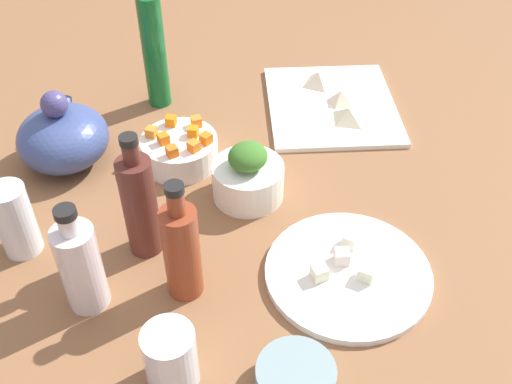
{
  "coord_description": "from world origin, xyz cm",
  "views": [
    {
      "loc": [
        -71.91,
        8.64,
        72.85
      ],
      "look_at": [
        0.0,
        0.0,
        8.0
      ],
      "focal_mm": 42.25,
      "sensor_mm": 36.0,
      "label": 1
    }
  ],
  "objects_px": {
    "teapot": "(63,137)",
    "bottle_1": "(80,265)",
    "bowl_carrots": "(180,151)",
    "bottle_0": "(140,204)",
    "bottle_2": "(182,250)",
    "cutting_board": "(331,105)",
    "plate_tofu": "(348,273)",
    "bowl_small_side": "(296,377)",
    "drinking_glass_1": "(171,358)",
    "bowl_greens": "(248,181)",
    "drinking_glass_0": "(15,220)",
    "bottle_3": "(154,50)"
  },
  "relations": [
    {
      "from": "teapot",
      "to": "bottle_0",
      "type": "distance_m",
      "value": 0.28
    },
    {
      "from": "bowl_greens",
      "to": "bottle_2",
      "type": "height_order",
      "value": "bottle_2"
    },
    {
      "from": "bowl_small_side",
      "to": "bowl_carrots",
      "type": "bearing_deg",
      "value": 15.75
    },
    {
      "from": "teapot",
      "to": "drinking_glass_0",
      "type": "distance_m",
      "value": 0.22
    },
    {
      "from": "teapot",
      "to": "bottle_0",
      "type": "height_order",
      "value": "bottle_0"
    },
    {
      "from": "bottle_2",
      "to": "bowl_small_side",
      "type": "bearing_deg",
      "value": -142.41
    },
    {
      "from": "teapot",
      "to": "bottle_1",
      "type": "bearing_deg",
      "value": -168.74
    },
    {
      "from": "bowl_greens",
      "to": "teapot",
      "type": "bearing_deg",
      "value": 67.3
    },
    {
      "from": "bowl_small_side",
      "to": "bottle_0",
      "type": "bearing_deg",
      "value": 35.92
    },
    {
      "from": "teapot",
      "to": "bowl_carrots",
      "type": "bearing_deg",
      "value": -97.48
    },
    {
      "from": "plate_tofu",
      "to": "bowl_small_side",
      "type": "height_order",
      "value": "bowl_small_side"
    },
    {
      "from": "bowl_carrots",
      "to": "drinking_glass_1",
      "type": "relative_size",
      "value": 1.49
    },
    {
      "from": "bowl_carrots",
      "to": "bottle_1",
      "type": "bearing_deg",
      "value": 155.53
    },
    {
      "from": "cutting_board",
      "to": "plate_tofu",
      "type": "bearing_deg",
      "value": 170.9
    },
    {
      "from": "bowl_greens",
      "to": "drinking_glass_1",
      "type": "distance_m",
      "value": 0.37
    },
    {
      "from": "cutting_board",
      "to": "bottle_0",
      "type": "bearing_deg",
      "value": 133.26
    },
    {
      "from": "bottle_2",
      "to": "cutting_board",
      "type": "bearing_deg",
      "value": -35.38
    },
    {
      "from": "cutting_board",
      "to": "drinking_glass_0",
      "type": "xyz_separation_m",
      "value": [
        -0.33,
        0.56,
        0.06
      ]
    },
    {
      "from": "bottle_2",
      "to": "bottle_0",
      "type": "bearing_deg",
      "value": 32.57
    },
    {
      "from": "bowl_carrots",
      "to": "bottle_2",
      "type": "relative_size",
      "value": 0.69
    },
    {
      "from": "bottle_0",
      "to": "drinking_glass_0",
      "type": "relative_size",
      "value": 1.76
    },
    {
      "from": "bottle_0",
      "to": "bottle_2",
      "type": "height_order",
      "value": "bottle_0"
    },
    {
      "from": "bowl_small_side",
      "to": "bottle_1",
      "type": "height_order",
      "value": "bottle_1"
    },
    {
      "from": "drinking_glass_1",
      "to": "cutting_board",
      "type": "bearing_deg",
      "value": -29.61
    },
    {
      "from": "bottle_1",
      "to": "bottle_2",
      "type": "bearing_deg",
      "value": -87.9
    },
    {
      "from": "bowl_carrots",
      "to": "drinking_glass_1",
      "type": "xyz_separation_m",
      "value": [
        -0.45,
        0.02,
        0.02
      ]
    },
    {
      "from": "plate_tofu",
      "to": "teapot",
      "type": "xyz_separation_m",
      "value": [
        0.33,
        0.45,
        0.05
      ]
    },
    {
      "from": "cutting_board",
      "to": "bowl_small_side",
      "type": "distance_m",
      "value": 0.64
    },
    {
      "from": "bottle_2",
      "to": "bottle_3",
      "type": "distance_m",
      "value": 0.51
    },
    {
      "from": "bottle_1",
      "to": "bottle_2",
      "type": "height_order",
      "value": "bottle_2"
    },
    {
      "from": "bowl_carrots",
      "to": "bowl_small_side",
      "type": "height_order",
      "value": "bowl_carrots"
    },
    {
      "from": "cutting_board",
      "to": "teapot",
      "type": "distance_m",
      "value": 0.53
    },
    {
      "from": "bowl_carrots",
      "to": "bottle_1",
      "type": "height_order",
      "value": "bottle_1"
    },
    {
      "from": "bowl_carrots",
      "to": "drinking_glass_1",
      "type": "distance_m",
      "value": 0.45
    },
    {
      "from": "bowl_carrots",
      "to": "drinking_glass_1",
      "type": "height_order",
      "value": "drinking_glass_1"
    },
    {
      "from": "bottle_1",
      "to": "bowl_small_side",
      "type": "bearing_deg",
      "value": -121.76
    },
    {
      "from": "cutting_board",
      "to": "bottle_0",
      "type": "xyz_separation_m",
      "value": [
        -0.35,
        0.37,
        0.09
      ]
    },
    {
      "from": "teapot",
      "to": "bowl_greens",
      "type": "bearing_deg",
      "value": -112.7
    },
    {
      "from": "cutting_board",
      "to": "bowl_greens",
      "type": "height_order",
      "value": "bowl_greens"
    },
    {
      "from": "bowl_small_side",
      "to": "bottle_3",
      "type": "bearing_deg",
      "value": 14.14
    },
    {
      "from": "bowl_small_side",
      "to": "drinking_glass_0",
      "type": "xyz_separation_m",
      "value": [
        0.29,
        0.38,
        0.04
      ]
    },
    {
      "from": "bowl_carrots",
      "to": "bottle_0",
      "type": "distance_m",
      "value": 0.23
    },
    {
      "from": "bowl_carrots",
      "to": "bowl_small_side",
      "type": "xyz_separation_m",
      "value": [
        -0.47,
        -0.13,
        -0.01
      ]
    },
    {
      "from": "cutting_board",
      "to": "bottle_3",
      "type": "relative_size",
      "value": 1.08
    },
    {
      "from": "plate_tofu",
      "to": "drinking_glass_1",
      "type": "height_order",
      "value": "drinking_glass_1"
    },
    {
      "from": "plate_tofu",
      "to": "bottle_0",
      "type": "height_order",
      "value": "bottle_0"
    },
    {
      "from": "bowl_greens",
      "to": "bowl_small_side",
      "type": "height_order",
      "value": "bowl_greens"
    },
    {
      "from": "plate_tofu",
      "to": "bottle_3",
      "type": "height_order",
      "value": "bottle_3"
    },
    {
      "from": "teapot",
      "to": "drinking_glass_1",
      "type": "xyz_separation_m",
      "value": [
        -0.47,
        -0.18,
        -0.01
      ]
    },
    {
      "from": "bottle_2",
      "to": "drinking_glass_0",
      "type": "bearing_deg",
      "value": 65.9
    }
  ]
}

